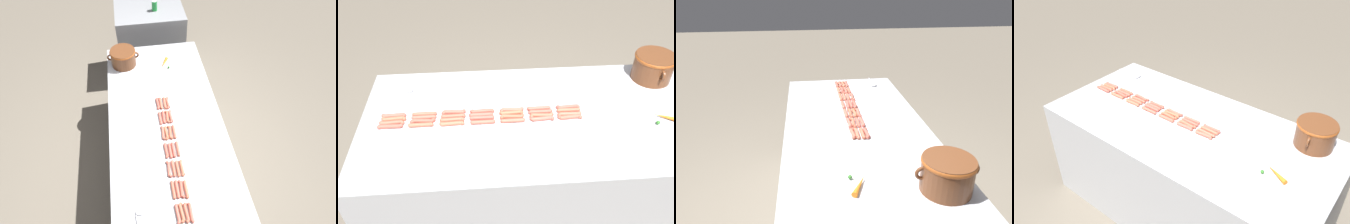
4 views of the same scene
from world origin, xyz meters
TOP-DOWN VIEW (x-y plane):
  - ground_plane at (0.00, 0.00)m, footprint 20.00×20.00m
  - griddle_counter at (0.00, 0.00)m, footprint 1.03×2.18m
  - hot_dog_0 at (-0.05, -0.89)m, footprint 0.03×0.15m
  - hot_dog_1 at (-0.05, -0.71)m, footprint 0.03×0.15m
  - hot_dog_2 at (-0.05, -0.53)m, footprint 0.03×0.15m
  - hot_dog_3 at (-0.05, -0.36)m, footprint 0.03×0.15m
  - hot_dog_4 at (-0.05, -0.18)m, footprint 0.03×0.15m
  - hot_dog_5 at (-0.05, -0.02)m, footprint 0.03×0.15m
  - hot_dog_6 at (-0.05, 0.17)m, footprint 0.03×0.15m
  - hot_dog_7 at (-0.02, -0.88)m, footprint 0.03×0.15m
  - hot_dog_8 at (-0.02, -0.71)m, footprint 0.03×0.15m
  - hot_dog_9 at (-0.01, -0.53)m, footprint 0.03×0.15m
  - hot_dog_10 at (-0.01, -0.37)m, footprint 0.03×0.15m
  - hot_dog_11 at (-0.02, -0.19)m, footprint 0.03×0.15m
  - hot_dog_12 at (-0.02, -0.01)m, footprint 0.03×0.15m
  - hot_dog_13 at (-0.02, 0.16)m, footprint 0.03×0.15m
  - hot_dog_14 at (0.02, -0.89)m, footprint 0.03×0.15m
  - hot_dog_15 at (0.01, -0.71)m, footprint 0.03×0.15m
  - hot_dog_16 at (0.02, -0.54)m, footprint 0.03×0.15m
  - hot_dog_17 at (0.01, -0.36)m, footprint 0.03×0.15m
  - hot_dog_18 at (0.02, -0.19)m, footprint 0.03×0.15m
  - hot_dog_19 at (0.02, -0.01)m, footprint 0.03×0.15m
  - hot_dog_20 at (0.02, 0.16)m, footprint 0.03×0.15m
  - hot_dog_21 at (0.05, -0.89)m, footprint 0.03×0.15m
  - hot_dog_22 at (0.05, -0.72)m, footprint 0.03×0.15m
  - hot_dog_23 at (0.05, -0.54)m, footprint 0.03×0.15m
  - hot_dog_24 at (0.05, -0.36)m, footprint 0.03×0.15m
  - hot_dog_25 at (0.05, -0.18)m, footprint 0.03×0.15m
  - hot_dog_26 at (0.05, -0.01)m, footprint 0.03×0.15m
  - hot_dog_27 at (0.05, 0.16)m, footprint 0.03×0.15m
  - bean_pot at (-0.33, 0.80)m, footprint 0.34×0.27m
  - serving_spoon at (-0.31, -0.88)m, footprint 0.08×0.27m
  - carrot at (0.10, 0.73)m, footprint 0.11×0.17m

SIDE VIEW (x-z plane):
  - ground_plane at x=0.00m, z-range 0.00..0.00m
  - griddle_counter at x=0.00m, z-range 0.00..0.88m
  - serving_spoon at x=-0.31m, z-range 0.88..0.90m
  - hot_dog_0 at x=-0.05m, z-range 0.88..0.91m
  - hot_dog_1 at x=-0.05m, z-range 0.88..0.91m
  - hot_dog_2 at x=-0.05m, z-range 0.88..0.91m
  - hot_dog_3 at x=-0.05m, z-range 0.88..0.91m
  - hot_dog_4 at x=-0.05m, z-range 0.88..0.91m
  - hot_dog_5 at x=-0.05m, z-range 0.88..0.91m
  - hot_dog_6 at x=-0.05m, z-range 0.88..0.91m
  - hot_dog_7 at x=-0.02m, z-range 0.88..0.91m
  - hot_dog_8 at x=-0.02m, z-range 0.88..0.91m
  - hot_dog_9 at x=-0.01m, z-range 0.88..0.91m
  - hot_dog_10 at x=-0.01m, z-range 0.88..0.91m
  - hot_dog_11 at x=-0.02m, z-range 0.88..0.91m
  - hot_dog_12 at x=-0.02m, z-range 0.88..0.91m
  - hot_dog_13 at x=-0.02m, z-range 0.88..0.91m
  - hot_dog_14 at x=0.02m, z-range 0.88..0.91m
  - hot_dog_15 at x=0.01m, z-range 0.88..0.91m
  - hot_dog_16 at x=0.02m, z-range 0.88..0.91m
  - hot_dog_17 at x=0.01m, z-range 0.88..0.91m
  - hot_dog_18 at x=0.02m, z-range 0.88..0.91m
  - hot_dog_19 at x=0.02m, z-range 0.88..0.91m
  - hot_dog_20 at x=0.02m, z-range 0.88..0.91m
  - hot_dog_21 at x=0.05m, z-range 0.88..0.91m
  - hot_dog_22 at x=0.05m, z-range 0.88..0.91m
  - hot_dog_23 at x=0.05m, z-range 0.88..0.91m
  - hot_dog_24 at x=0.05m, z-range 0.88..0.91m
  - hot_dog_25 at x=0.05m, z-range 0.88..0.91m
  - hot_dog_26 at x=0.05m, z-range 0.88..0.91m
  - hot_dog_27 at x=0.05m, z-range 0.88..0.91m
  - carrot at x=0.10m, z-range 0.88..0.91m
  - bean_pot at x=-0.33m, z-range 0.89..1.07m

